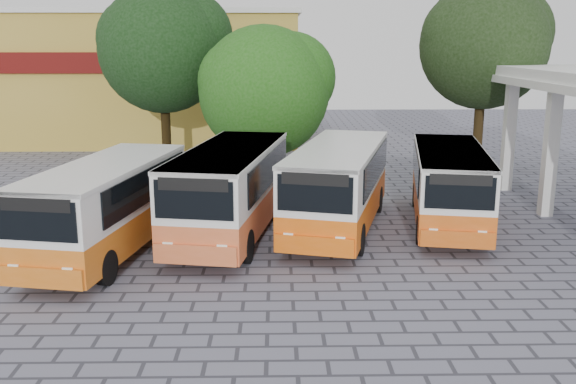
{
  "coord_description": "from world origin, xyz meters",
  "views": [
    {
      "loc": [
        -2.28,
        -17.02,
        6.38
      ],
      "look_at": [
        -1.9,
        3.79,
        1.5
      ],
      "focal_mm": 40.0,
      "sensor_mm": 36.0,
      "label": 1
    }
  ],
  "objects_px": {
    "bus_far_right": "(449,182)",
    "bus_centre_right": "(339,182)",
    "bus_centre_left": "(230,186)",
    "bus_far_left": "(107,202)"
  },
  "relations": [
    {
      "from": "bus_far_left",
      "to": "bus_far_right",
      "type": "distance_m",
      "value": 11.61
    },
    {
      "from": "bus_centre_right",
      "to": "bus_far_right",
      "type": "relative_size",
      "value": 1.09
    },
    {
      "from": "bus_centre_left",
      "to": "bus_centre_right",
      "type": "height_order",
      "value": "bus_centre_left"
    },
    {
      "from": "bus_far_left",
      "to": "bus_centre_right",
      "type": "distance_m",
      "value": 7.69
    },
    {
      "from": "bus_centre_left",
      "to": "bus_far_right",
      "type": "relative_size",
      "value": 1.08
    },
    {
      "from": "bus_far_left",
      "to": "bus_far_right",
      "type": "xyz_separation_m",
      "value": [
        11.24,
        2.93,
        -0.05
      ]
    },
    {
      "from": "bus_far_left",
      "to": "bus_centre_left",
      "type": "height_order",
      "value": "bus_centre_left"
    },
    {
      "from": "bus_far_right",
      "to": "bus_centre_right",
      "type": "bearing_deg",
      "value": -162.61
    },
    {
      "from": "bus_centre_left",
      "to": "bus_far_right",
      "type": "height_order",
      "value": "bus_centre_left"
    },
    {
      "from": "bus_centre_right",
      "to": "bus_far_right",
      "type": "xyz_separation_m",
      "value": [
        3.95,
        0.48,
        -0.12
      ]
    }
  ]
}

